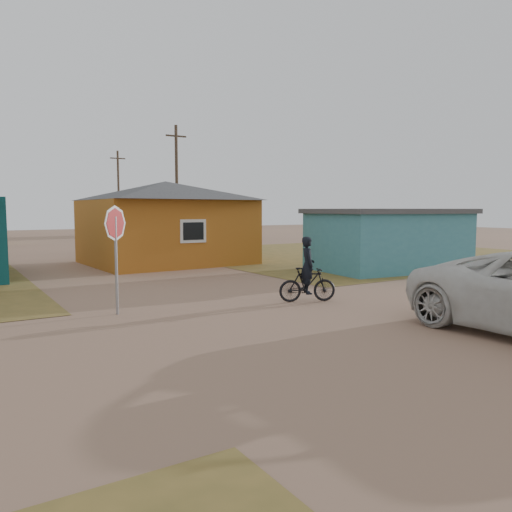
{
  "coord_description": "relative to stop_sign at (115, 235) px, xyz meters",
  "views": [
    {
      "loc": [
        -6.55,
        -8.49,
        2.57
      ],
      "look_at": [
        0.67,
        3.0,
        1.3
      ],
      "focal_mm": 35.0,
      "sensor_mm": 36.0,
      "label": 1
    }
  ],
  "objects": [
    {
      "name": "utility_pole_near",
      "position": [
        9.52,
        18.47,
        2.19
      ],
      "size": [
        1.4,
        0.2,
        8.0
      ],
      "color": "#48392B",
      "rests_on": "ground"
    },
    {
      "name": "shed_turquoise",
      "position": [
        12.52,
        2.97,
        -0.63
      ],
      "size": [
        6.71,
        4.93,
        2.6
      ],
      "color": "teal",
      "rests_on": "ground"
    },
    {
      "name": "cyclist",
      "position": [
        5.0,
        -1.15,
        -1.28
      ],
      "size": [
        1.66,
        1.04,
        1.82
      ],
      "color": "black",
      "rests_on": "ground"
    },
    {
      "name": "house_beige_east",
      "position": [
        13.02,
        36.47,
        -0.09
      ],
      "size": [
        6.95,
        6.05,
        3.6
      ],
      "color": "tan",
      "rests_on": "ground"
    },
    {
      "name": "house_yellow",
      "position": [
        5.52,
        10.46,
        0.06
      ],
      "size": [
        7.72,
        6.76,
        3.9
      ],
      "color": "#AB5F1A",
      "rests_on": "ground"
    },
    {
      "name": "utility_pole_far",
      "position": [
        10.52,
        34.47,
        2.19
      ],
      "size": [
        1.4,
        0.2,
        8.0
      ],
      "color": "#48392B",
      "rests_on": "ground"
    },
    {
      "name": "grass_ne",
      "position": [
        17.02,
        9.47,
        -1.94
      ],
      "size": [
        20.0,
        18.0,
        0.0
      ],
      "primitive_type": "cube",
      "color": "olive",
      "rests_on": "ground"
    },
    {
      "name": "ground",
      "position": [
        3.02,
        -3.53,
        -1.95
      ],
      "size": [
        120.0,
        120.0,
        0.0
      ],
      "primitive_type": "plane",
      "color": "#916B53"
    },
    {
      "name": "stop_sign",
      "position": [
        0.0,
        0.0,
        0.0
      ],
      "size": [
        0.84,
        0.3,
        2.67
      ],
      "color": "gray",
      "rests_on": "ground"
    }
  ]
}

